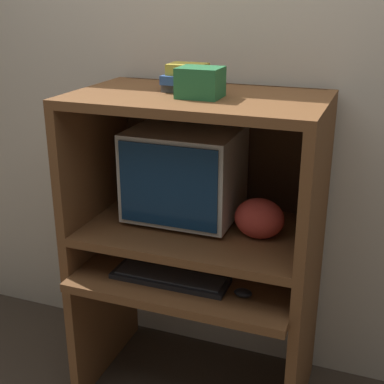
{
  "coord_description": "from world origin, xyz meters",
  "views": [
    {
      "loc": [
        0.68,
        -1.6,
        1.72
      ],
      "look_at": [
        -0.02,
        0.3,
        0.96
      ],
      "focal_mm": 50.0,
      "sensor_mm": 36.0,
      "label": 1
    }
  ],
  "objects_px": {
    "crt_monitor": "(185,173)",
    "snack_bag": "(259,218)",
    "book_stack": "(186,78)",
    "mouse": "(243,293)",
    "keyboard": "(170,278)",
    "storage_box": "(200,82)"
  },
  "relations": [
    {
      "from": "keyboard",
      "to": "storage_box",
      "type": "relative_size",
      "value": 3.01
    },
    {
      "from": "crt_monitor",
      "to": "snack_bag",
      "type": "xyz_separation_m",
      "value": [
        0.34,
        -0.08,
        -0.12
      ]
    },
    {
      "from": "snack_bag",
      "to": "book_stack",
      "type": "distance_m",
      "value": 0.62
    },
    {
      "from": "keyboard",
      "to": "mouse",
      "type": "xyz_separation_m",
      "value": [
        0.3,
        -0.02,
        0.0
      ]
    },
    {
      "from": "storage_box",
      "to": "book_stack",
      "type": "bearing_deg",
      "value": 132.94
    },
    {
      "from": "snack_bag",
      "to": "book_stack",
      "type": "height_order",
      "value": "book_stack"
    },
    {
      "from": "crt_monitor",
      "to": "mouse",
      "type": "distance_m",
      "value": 0.55
    },
    {
      "from": "snack_bag",
      "to": "storage_box",
      "type": "bearing_deg",
      "value": -170.6
    },
    {
      "from": "snack_bag",
      "to": "storage_box",
      "type": "relative_size",
      "value": 1.25
    },
    {
      "from": "keyboard",
      "to": "book_stack",
      "type": "height_order",
      "value": "book_stack"
    },
    {
      "from": "keyboard",
      "to": "snack_bag",
      "type": "relative_size",
      "value": 2.4
    },
    {
      "from": "mouse",
      "to": "storage_box",
      "type": "distance_m",
      "value": 0.8
    },
    {
      "from": "mouse",
      "to": "keyboard",
      "type": "bearing_deg",
      "value": 176.99
    },
    {
      "from": "mouse",
      "to": "book_stack",
      "type": "relative_size",
      "value": 0.43
    },
    {
      "from": "mouse",
      "to": "snack_bag",
      "type": "distance_m",
      "value": 0.3
    },
    {
      "from": "snack_bag",
      "to": "storage_box",
      "type": "height_order",
      "value": "storage_box"
    },
    {
      "from": "mouse",
      "to": "book_stack",
      "type": "bearing_deg",
      "value": 142.82
    },
    {
      "from": "book_stack",
      "to": "mouse",
      "type": "bearing_deg",
      "value": -37.18
    },
    {
      "from": "crt_monitor",
      "to": "mouse",
      "type": "xyz_separation_m",
      "value": [
        0.33,
        -0.26,
        -0.36
      ]
    },
    {
      "from": "snack_bag",
      "to": "book_stack",
      "type": "bearing_deg",
      "value": 168.68
    },
    {
      "from": "book_stack",
      "to": "snack_bag",
      "type": "bearing_deg",
      "value": -11.32
    },
    {
      "from": "crt_monitor",
      "to": "snack_bag",
      "type": "distance_m",
      "value": 0.37
    }
  ]
}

